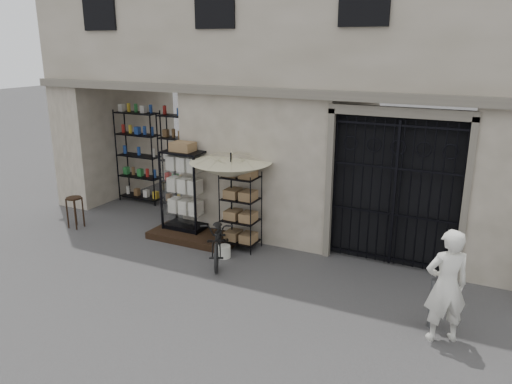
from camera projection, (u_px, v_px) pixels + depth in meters
The scene contains 14 objects.
ground at pixel (261, 292), 8.70m from camera, with size 80.00×80.00×0.00m, color black.
main_building at pixel (342, 28), 10.85m from camera, with size 14.00×4.00×9.00m, color #B0A391.
shop_recess at pixel (149, 154), 12.59m from camera, with size 3.00×1.70×3.00m, color black.
shop_shelving at pixel (160, 159), 13.11m from camera, with size 2.70×0.50×2.50m, color black.
iron_gate at pixel (396, 190), 9.49m from camera, with size 2.50×0.21×3.00m.
step_platform at pixel (194, 236), 11.03m from camera, with size 2.00×0.90×0.15m, color black.
display_cabinet at pixel (184, 194), 11.09m from camera, with size 1.00×0.76×1.93m.
wire_rack at pixel (241, 212), 10.38m from camera, with size 0.82×0.67×1.65m.
market_umbrella at pixel (231, 166), 10.27m from camera, with size 1.51×1.54×2.43m.
white_bucket at pixel (224, 252), 10.09m from camera, with size 0.26×0.26×0.25m, color beige.
bicycle at pixel (219, 260), 10.01m from camera, with size 0.61×0.92×1.76m, color black.
wooden_stool at pixel (75, 212), 11.68m from camera, with size 0.37×0.37×0.74m.
steel_bollard at pixel (434, 304), 7.55m from camera, with size 0.14×0.14×0.77m, color slate.
shopkeeper at pixel (440, 339), 7.33m from camera, with size 0.63×1.72×0.41m, color silver.
Camera 1 is at (3.39, -7.07, 4.17)m, focal length 35.00 mm.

